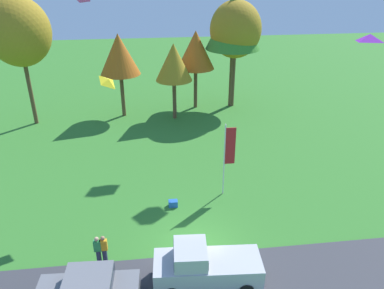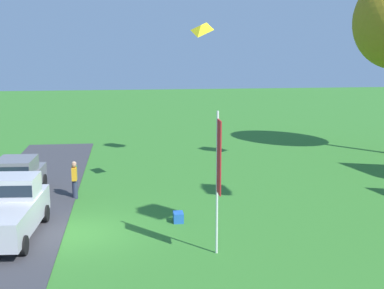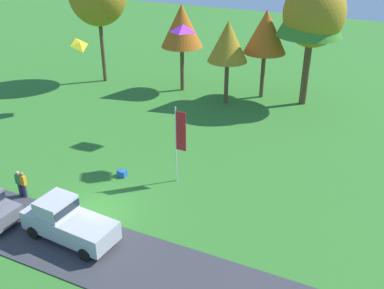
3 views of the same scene
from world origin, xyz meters
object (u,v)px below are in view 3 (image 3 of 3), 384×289
(tree_center_back, at_px, (182,26))
(kite_diamond_near_flag, at_px, (80,44))
(tree_right_of_center, at_px, (313,3))
(person_beside_suv, at_px, (24,185))
(car_pickup_near_entrance, at_px, (67,220))
(tree_far_left, at_px, (314,13))
(tree_lone_near, at_px, (266,32))
(tree_far_right, at_px, (228,42))
(person_watching_sky, at_px, (19,184))
(flag_banner, at_px, (179,136))
(cooler_box, at_px, (122,173))
(kite_diamond_high_left, at_px, (183,28))

(tree_center_back, relative_size, kite_diamond_near_flag, 9.13)
(tree_center_back, height_order, tree_right_of_center, tree_right_of_center)
(person_beside_suv, bearing_deg, tree_center_back, 89.51)
(tree_right_of_center, bearing_deg, car_pickup_near_entrance, -105.23)
(tree_right_of_center, bearing_deg, tree_far_left, 6.31)
(person_beside_suv, bearing_deg, tree_lone_near, 70.98)
(tree_far_right, bearing_deg, person_watching_sky, -105.85)
(tree_center_back, xyz_separation_m, flag_banner, (7.20, -14.75, -2.85))
(person_watching_sky, xyz_separation_m, kite_diamond_near_flag, (0.78, 5.84, 6.90))
(tree_right_of_center, distance_m, cooler_box, 20.47)
(person_beside_suv, xyz_separation_m, flag_banner, (7.38, 5.47, 2.27))
(tree_lone_near, height_order, tree_right_of_center, tree_right_of_center)
(tree_far_right, height_order, tree_far_left, tree_far_left)
(car_pickup_near_entrance, height_order, tree_center_back, tree_center_back)
(tree_center_back, bearing_deg, tree_right_of_center, 7.35)
(tree_lone_near, height_order, tree_far_left, tree_far_left)
(tree_far_left, distance_m, kite_diamond_near_flag, 19.21)
(tree_far_left, bearing_deg, person_beside_suv, -117.65)
(tree_far_right, relative_size, tree_lone_near, 0.92)
(tree_far_right, bearing_deg, kite_diamond_high_left, -73.55)
(tree_far_right, bearing_deg, flag_banner, -80.37)
(tree_far_left, bearing_deg, tree_right_of_center, -173.69)
(person_watching_sky, distance_m, kite_diamond_near_flag, 9.07)
(kite_diamond_near_flag, bearing_deg, person_beside_suv, -94.73)
(car_pickup_near_entrance, relative_size, tree_lone_near, 0.66)
(person_watching_sky, bearing_deg, kite_diamond_high_left, -6.11)
(person_watching_sky, relative_size, tree_lone_near, 0.22)
(flag_banner, bearing_deg, tree_far_left, 76.21)
(tree_right_of_center, height_order, kite_diamond_high_left, kite_diamond_high_left)
(tree_lone_near, relative_size, tree_right_of_center, 0.69)
(tree_far_left, height_order, cooler_box, tree_far_left)
(tree_lone_near, bearing_deg, kite_diamond_high_left, -81.12)
(person_beside_suv, height_order, flag_banner, flag_banner)
(flag_banner, distance_m, cooler_box, 4.75)
(person_beside_suv, distance_m, tree_center_back, 20.86)
(person_beside_suv, relative_size, tree_right_of_center, 0.15)
(tree_right_of_center, height_order, cooler_box, tree_right_of_center)
(tree_center_back, distance_m, flag_banner, 16.66)
(tree_right_of_center, bearing_deg, flag_banner, -103.04)
(person_watching_sky, bearing_deg, tree_far_right, 74.15)
(kite_diamond_near_flag, bearing_deg, flag_banner, -2.81)
(tree_center_back, bearing_deg, flag_banner, -63.97)
(tree_far_left, bearing_deg, flag_banner, -103.79)
(tree_right_of_center, bearing_deg, cooler_box, -113.13)
(person_watching_sky, bearing_deg, person_beside_suv, 4.54)
(tree_far_left, relative_size, kite_diamond_high_left, 10.28)
(cooler_box, height_order, kite_diamond_near_flag, kite_diamond_near_flag)
(kite_diamond_high_left, bearing_deg, car_pickup_near_entrance, -174.26)
(car_pickup_near_entrance, height_order, tree_lone_near, tree_lone_near)
(tree_far_left, bearing_deg, kite_diamond_high_left, -90.74)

